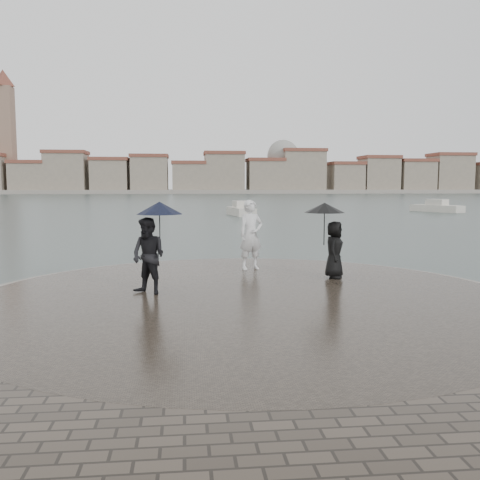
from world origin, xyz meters
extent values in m
plane|color=#2B3835|center=(0.00, 0.00, 0.00)|extent=(400.00, 400.00, 0.00)
cylinder|color=gray|center=(0.00, 3.50, 0.16)|extent=(12.50, 12.50, 0.32)
cylinder|color=#2D261E|center=(0.00, 3.50, 0.18)|extent=(11.90, 11.90, 0.36)
imported|color=silver|center=(0.55, 7.13, 1.35)|extent=(0.84, 0.69, 1.98)
imported|color=black|center=(-2.12, 3.94, 1.21)|extent=(1.04, 1.00, 1.70)
cylinder|color=black|center=(-1.87, 4.04, 1.71)|extent=(0.02, 0.02, 0.90)
cone|color=black|center=(-1.87, 4.04, 2.26)|extent=(1.05, 1.05, 0.28)
imported|color=black|center=(2.52, 5.50, 1.10)|extent=(0.72, 0.85, 1.47)
cylinder|color=black|center=(2.27, 5.60, 1.66)|extent=(0.02, 0.02, 0.90)
cone|color=black|center=(2.27, 5.60, 2.18)|extent=(1.05, 1.05, 0.26)
cube|color=gray|center=(0.00, 163.00, 0.60)|extent=(260.00, 20.00, 1.20)
cube|color=gray|center=(-48.00, 160.00, 4.50)|extent=(10.00, 10.00, 9.00)
cube|color=brown|center=(-48.00, 160.00, 9.50)|extent=(10.60, 10.60, 1.00)
cube|color=gray|center=(-37.00, 160.00, 6.00)|extent=(12.00, 10.00, 12.00)
cube|color=brown|center=(-37.00, 160.00, 12.50)|extent=(12.60, 10.60, 1.00)
cube|color=gray|center=(-24.00, 160.00, 5.00)|extent=(11.00, 10.00, 10.00)
cube|color=brown|center=(-24.00, 160.00, 10.50)|extent=(11.60, 10.60, 1.00)
cube|color=gray|center=(-12.00, 160.00, 5.50)|extent=(11.00, 10.00, 11.00)
cube|color=brown|center=(-12.00, 160.00, 11.50)|extent=(11.60, 10.60, 1.00)
cube|color=gray|center=(0.00, 160.00, 4.50)|extent=(10.00, 10.00, 9.00)
cube|color=brown|center=(0.00, 160.00, 9.50)|extent=(10.60, 10.60, 1.00)
cube|color=gray|center=(11.00, 160.00, 6.00)|extent=(12.00, 10.00, 12.00)
cube|color=brown|center=(11.00, 160.00, 12.50)|extent=(12.60, 10.60, 1.00)
cube|color=gray|center=(24.00, 160.00, 5.00)|extent=(11.00, 10.00, 10.00)
cube|color=brown|center=(24.00, 160.00, 10.50)|extent=(11.60, 10.60, 1.00)
cube|color=gray|center=(36.00, 160.00, 6.50)|extent=(13.00, 10.00, 13.00)
cube|color=brown|center=(36.00, 160.00, 13.50)|extent=(13.60, 10.60, 1.00)
cube|color=gray|center=(50.00, 160.00, 4.50)|extent=(10.00, 10.00, 9.00)
cube|color=brown|center=(50.00, 160.00, 9.50)|extent=(10.60, 10.60, 1.00)
cube|color=gray|center=(61.00, 160.00, 5.50)|extent=(11.00, 10.00, 11.00)
cube|color=brown|center=(61.00, 160.00, 11.50)|extent=(11.60, 10.60, 1.00)
cube|color=gray|center=(73.00, 160.00, 5.00)|extent=(11.00, 10.00, 10.00)
cube|color=brown|center=(73.00, 160.00, 10.50)|extent=(11.60, 10.60, 1.00)
cube|color=gray|center=(85.00, 160.00, 6.00)|extent=(12.00, 10.00, 12.00)
cube|color=brown|center=(85.00, 160.00, 12.50)|extent=(12.60, 10.60, 1.00)
cube|color=#846654|center=(-55.00, 162.00, 16.00)|extent=(5.00, 5.00, 32.00)
cone|color=brown|center=(-55.00, 162.00, 34.50)|extent=(6.80, 6.80, 5.00)
sphere|color=gray|center=(30.00, 162.00, 12.00)|extent=(10.00, 10.00, 10.00)
cube|color=beige|center=(3.76, 40.49, 0.25)|extent=(2.26, 5.65, 0.90)
cube|color=beige|center=(3.76, 40.49, 0.85)|extent=(1.44, 2.13, 0.90)
cube|color=beige|center=(24.33, 44.44, 0.25)|extent=(4.00, 5.61, 0.90)
cube|color=beige|center=(24.33, 44.44, 0.85)|extent=(2.00, 2.33, 0.90)
camera|label=1|loc=(-1.31, -7.86, 2.77)|focal=40.00mm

